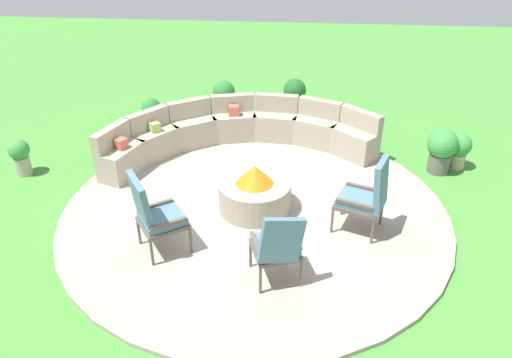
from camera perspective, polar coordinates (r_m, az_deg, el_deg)
The scene contains 13 objects.
ground_plane at distance 7.42m, azimuth -0.14°, elevation -3.78°, with size 24.00×24.00×0.00m, color #478C38.
patio_circle at distance 7.40m, azimuth -0.14°, elevation -3.58°, with size 5.69×5.69×0.06m, color #9E9384.
fire_pit at distance 7.23m, azimuth -0.14°, elevation -1.56°, with size 1.06×1.06×0.72m.
curved_stone_bench at distance 8.91m, azimuth -2.25°, elevation 5.32°, with size 4.64×2.30×0.82m.
lounge_chair_front_left at distance 6.38m, azimuth -11.62°, elevation -3.91°, with size 0.78×0.80×1.17m.
lounge_chair_front_right at distance 5.82m, azimuth 2.48°, elevation -7.61°, with size 0.69×0.69×1.03m.
lounge_chair_back_left at distance 6.79m, azimuth 12.66°, elevation -1.89°, with size 0.76×0.70×1.12m.
potted_plant_0 at distance 9.09m, azimuth -25.50°, elevation 2.52°, with size 0.34×0.34×0.63m.
potted_plant_1 at distance 10.48m, azimuth -3.70°, elevation 9.49°, with size 0.46×0.46×0.75m.
potted_plant_2 at distance 8.80m, azimuth 20.60°, elevation 3.32°, with size 0.50×0.50×0.78m.
potted_plant_3 at distance 9.09m, azimuth 22.30°, elevation 3.22°, with size 0.40×0.40×0.63m.
potted_plant_4 at distance 10.23m, azimuth -11.93°, elevation 7.65°, with size 0.39×0.39×0.57m.
potted_plant_5 at distance 10.67m, azimuth 4.46°, elevation 9.72°, with size 0.48×0.48×0.73m.
Camera 1 is at (0.57, -6.09, 4.20)m, focal length 34.76 mm.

